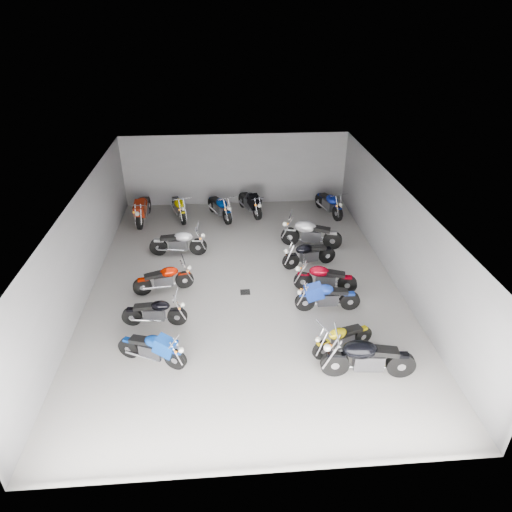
# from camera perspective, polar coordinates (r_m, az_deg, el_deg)

# --- Properties ---
(ground) EXTENTS (14.00, 14.00, 0.00)m
(ground) POSITION_cam_1_polar(r_m,az_deg,el_deg) (15.23, -1.47, -3.51)
(ground) COLOR gray
(ground) RESTS_ON ground
(wall_back) EXTENTS (10.00, 0.10, 3.20)m
(wall_back) POSITION_cam_1_polar(r_m,az_deg,el_deg) (20.88, -2.58, 10.73)
(wall_back) COLOR slate
(wall_back) RESTS_ON ground
(wall_left) EXTENTS (0.10, 14.00, 3.20)m
(wall_left) POSITION_cam_1_polar(r_m,az_deg,el_deg) (15.07, -20.89, 1.05)
(wall_left) COLOR slate
(wall_left) RESTS_ON ground
(wall_right) EXTENTS (0.10, 14.00, 3.20)m
(wall_right) POSITION_cam_1_polar(r_m,az_deg,el_deg) (15.46, 17.31, 2.41)
(wall_right) COLOR slate
(wall_right) RESTS_ON ground
(ceiling) EXTENTS (10.00, 14.00, 0.04)m
(ceiling) POSITION_cam_1_polar(r_m,az_deg,el_deg) (13.75, -1.64, 7.83)
(ceiling) COLOR black
(ceiling) RESTS_ON wall_back
(drain_grate) EXTENTS (0.32, 0.32, 0.01)m
(drain_grate) POSITION_cam_1_polar(r_m,az_deg,el_deg) (14.81, -1.36, -4.53)
(drain_grate) COLOR black
(drain_grate) RESTS_ON ground
(motorcycle_left_b) EXTENTS (1.84, 0.89, 0.86)m
(motorcycle_left_b) POSITION_cam_1_polar(r_m,az_deg,el_deg) (12.22, -12.84, -11.21)
(motorcycle_left_b) COLOR black
(motorcycle_left_b) RESTS_ON ground
(motorcycle_left_c) EXTENTS (1.89, 0.40, 0.83)m
(motorcycle_left_c) POSITION_cam_1_polar(r_m,az_deg,el_deg) (13.50, -12.51, -6.82)
(motorcycle_left_c) COLOR black
(motorcycle_left_c) RESTS_ON ground
(motorcycle_left_d) EXTENTS (1.93, 0.59, 0.86)m
(motorcycle_left_d) POSITION_cam_1_polar(r_m,az_deg,el_deg) (14.93, -11.42, -2.78)
(motorcycle_left_d) COLOR black
(motorcycle_left_d) RESTS_ON ground
(motorcycle_left_f) EXTENTS (2.11, 0.45, 0.93)m
(motorcycle_left_f) POSITION_cam_1_polar(r_m,az_deg,el_deg) (16.95, -9.64, 1.68)
(motorcycle_left_f) COLOR black
(motorcycle_left_f) RESTS_ON ground
(motorcycle_right_a) EXTENTS (2.36, 0.52, 1.04)m
(motorcycle_right_a) POSITION_cam_1_polar(r_m,az_deg,el_deg) (11.83, 13.75, -12.28)
(motorcycle_right_a) COLOR black
(motorcycle_right_a) RESTS_ON ground
(motorcycle_right_b) EXTENTS (1.77, 0.81, 0.82)m
(motorcycle_right_b) POSITION_cam_1_polar(r_m,az_deg,el_deg) (12.48, 10.74, -10.05)
(motorcycle_right_b) COLOR black
(motorcycle_right_b) RESTS_ON ground
(motorcycle_right_c) EXTENTS (1.98, 0.40, 0.87)m
(motorcycle_right_c) POSITION_cam_1_polar(r_m,az_deg,el_deg) (13.93, 8.86, -5.05)
(motorcycle_right_c) COLOR black
(motorcycle_right_c) RESTS_ON ground
(motorcycle_right_d) EXTENTS (2.01, 0.60, 0.89)m
(motorcycle_right_d) POSITION_cam_1_polar(r_m,az_deg,el_deg) (14.79, 8.57, -2.73)
(motorcycle_right_d) COLOR black
(motorcycle_right_d) RESTS_ON ground
(motorcycle_right_e) EXTENTS (1.97, 0.62, 0.88)m
(motorcycle_right_e) POSITION_cam_1_polar(r_m,az_deg,el_deg) (16.11, 6.59, 0.26)
(motorcycle_right_e) COLOR black
(motorcycle_right_e) RESTS_ON ground
(motorcycle_right_f) EXTENTS (2.28, 0.77, 1.02)m
(motorcycle_right_f) POSITION_cam_1_polar(r_m,az_deg,el_deg) (17.38, 6.84, 2.82)
(motorcycle_right_f) COLOR black
(motorcycle_right_f) RESTS_ON ground
(motorcycle_back_a) EXTENTS (0.50, 2.35, 1.03)m
(motorcycle_back_a) POSITION_cam_1_polar(r_m,az_deg,el_deg) (19.93, -13.96, 5.75)
(motorcycle_back_a) COLOR black
(motorcycle_back_a) RESTS_ON ground
(motorcycle_back_b) EXTENTS (0.75, 2.07, 0.93)m
(motorcycle_back_b) POSITION_cam_1_polar(r_m,az_deg,el_deg) (19.95, -9.64, 6.07)
(motorcycle_back_b) COLOR black
(motorcycle_back_b) RESTS_ON ground
(motorcycle_back_c) EXTENTS (1.03, 2.02, 0.95)m
(motorcycle_back_c) POSITION_cam_1_polar(r_m,az_deg,el_deg) (19.72, -4.55, 6.14)
(motorcycle_back_c) COLOR black
(motorcycle_back_c) RESTS_ON ground
(motorcycle_back_d) EXTENTS (0.92, 2.06, 0.95)m
(motorcycle_back_d) POSITION_cam_1_polar(r_m,az_deg,el_deg) (20.10, -0.74, 6.70)
(motorcycle_back_d) COLOR black
(motorcycle_back_d) RESTS_ON ground
(motorcycle_back_f) EXTENTS (0.80, 2.11, 0.96)m
(motorcycle_back_f) POSITION_cam_1_polar(r_m,az_deg,el_deg) (20.27, 9.14, 6.53)
(motorcycle_back_f) COLOR black
(motorcycle_back_f) RESTS_ON ground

